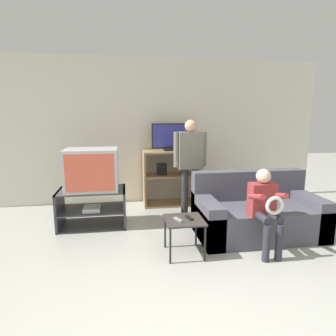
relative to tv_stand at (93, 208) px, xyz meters
The scene contains 12 objects.
ground_plane 2.43m from the tv_stand, 66.46° to the right, with size 18.00×18.00×0.00m, color #ADADA3.
wall_back 1.81m from the tv_stand, 49.43° to the left, with size 6.40×0.06×2.60m.
tv_stand is the anchor object (origin of this frame).
television_main 0.57m from the tv_stand, 22.03° to the right, with size 0.73×0.53×0.59m.
media_shelf 1.55m from the tv_stand, 32.58° to the left, with size 0.99×0.46×0.98m.
television_flat 1.80m from the tv_stand, 32.93° to the left, with size 0.65×0.20×0.48m.
snack_table 1.56m from the tv_stand, 43.09° to the right, with size 0.44×0.44×0.42m.
remote_control_black 1.60m from the tv_stand, 41.35° to the right, with size 0.04×0.14×0.02m, color black.
remote_control_white 1.53m from the tv_stand, 45.72° to the right, with size 0.04×0.14×0.02m, color gray.
couch 2.32m from the tv_stand, 16.38° to the right, with size 1.63×0.86×0.83m.
person_standing_adult 1.66m from the tv_stand, ahead, with size 0.53×0.20×1.53m.
person_seated_child 2.39m from the tv_stand, 29.16° to the right, with size 0.33×0.43×0.99m.
Camera 1 is at (-0.49, -1.83, 1.59)m, focal length 30.00 mm.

